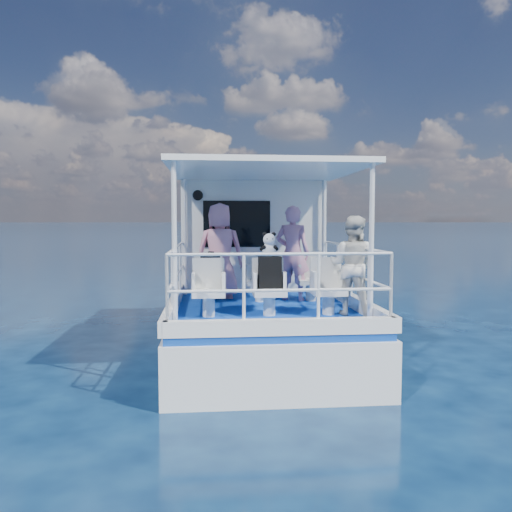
{
  "coord_description": "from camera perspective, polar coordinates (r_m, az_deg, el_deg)",
  "views": [
    {
      "loc": [
        -0.89,
        -8.41,
        2.3
      ],
      "look_at": [
        -0.13,
        -0.4,
        1.74
      ],
      "focal_mm": 35.0,
      "sensor_mm": 36.0,
      "label": 1
    }
  ],
  "objects": [
    {
      "name": "ground",
      "position": [
        8.77,
        0.64,
        -11.23
      ],
      "size": [
        2000.0,
        2000.0,
        0.0
      ],
      "primitive_type": "plane",
      "color": "#071A37",
      "rests_on": "ground"
    },
    {
      "name": "hull",
      "position": [
        9.73,
        0.01,
        -9.7
      ],
      "size": [
        3.0,
        7.0,
        1.6
      ],
      "primitive_type": "cube",
      "color": "white",
      "rests_on": "ground"
    },
    {
      "name": "deck",
      "position": [
        9.57,
        0.01,
        -4.74
      ],
      "size": [
        2.9,
        6.9,
        0.1
      ],
      "primitive_type": "cube",
      "color": "navy",
      "rests_on": "hull"
    },
    {
      "name": "cabin",
      "position": [
        10.75,
        -0.64,
        2.38
      ],
      "size": [
        2.85,
        2.0,
        2.2
      ],
      "primitive_type": "cube",
      "color": "white",
      "rests_on": "deck"
    },
    {
      "name": "canopy",
      "position": [
        8.3,
        0.8,
        9.78
      ],
      "size": [
        3.0,
        3.2,
        0.08
      ],
      "primitive_type": "cube",
      "color": "white",
      "rests_on": "cabin"
    },
    {
      "name": "canopy_posts",
      "position": [
        8.22,
        0.83,
        1.88
      ],
      "size": [
        2.77,
        2.97,
        2.2
      ],
      "color": "white",
      "rests_on": "deck"
    },
    {
      "name": "railings",
      "position": [
        7.94,
        1.08,
        -2.54
      ],
      "size": [
        2.84,
        3.59,
        1.0
      ],
      "primitive_type": null,
      "color": "white",
      "rests_on": "deck"
    },
    {
      "name": "seat_port_fwd",
      "position": [
        8.7,
        -5.42,
        -4.04
      ],
      "size": [
        0.48,
        0.46,
        0.38
      ],
      "primitive_type": "cube",
      "color": "silver",
      "rests_on": "deck"
    },
    {
      "name": "seat_center_fwd",
      "position": [
        8.74,
        0.5,
        -3.98
      ],
      "size": [
        0.48,
        0.46,
        0.38
      ],
      "primitive_type": "cube",
      "color": "silver",
      "rests_on": "deck"
    },
    {
      "name": "seat_stbd_fwd",
      "position": [
        8.88,
        6.3,
        -3.88
      ],
      "size": [
        0.48,
        0.46,
        0.38
      ],
      "primitive_type": "cube",
      "color": "silver",
      "rests_on": "deck"
    },
    {
      "name": "seat_port_aft",
      "position": [
        7.41,
        -5.43,
        -5.44
      ],
      "size": [
        0.48,
        0.46,
        0.38
      ],
      "primitive_type": "cube",
      "color": "silver",
      "rests_on": "deck"
    },
    {
      "name": "seat_center_aft",
      "position": [
        7.47,
        1.53,
        -5.36
      ],
      "size": [
        0.48,
        0.46,
        0.38
      ],
      "primitive_type": "cube",
      "color": "silver",
      "rests_on": "deck"
    },
    {
      "name": "seat_stbd_aft",
      "position": [
        7.63,
        8.29,
        -5.2
      ],
      "size": [
        0.48,
        0.46,
        0.38
      ],
      "primitive_type": "cube",
      "color": "silver",
      "rests_on": "deck"
    },
    {
      "name": "passenger_port_fwd",
      "position": [
        9.06,
        -4.14,
        0.59
      ],
      "size": [
        0.66,
        0.48,
        1.73
      ],
      "primitive_type": "imported",
      "rotation": [
        0.0,
        0.0,
        3.17
      ],
      "color": "pink",
      "rests_on": "deck"
    },
    {
      "name": "passenger_stbd_fwd",
      "position": [
        8.82,
        4.2,
        0.31
      ],
      "size": [
        0.72,
        0.62,
        1.68
      ],
      "primitive_type": "imported",
      "rotation": [
        0.0,
        0.0,
        2.72
      ],
      "color": "#C982A2",
      "rests_on": "deck"
    },
    {
      "name": "passenger_stbd_aft",
      "position": [
        7.6,
        10.97,
        -1.06
      ],
      "size": [
        0.91,
        0.86,
        1.49
      ],
      "primitive_type": "imported",
      "rotation": [
        0.0,
        0.0,
        2.58
      ],
      "color": "beige",
      "rests_on": "deck"
    },
    {
      "name": "backpack_port",
      "position": [
        8.59,
        -5.24,
        -1.37
      ],
      "size": [
        0.34,
        0.19,
        0.44
      ],
      "primitive_type": "cube",
      "color": "black",
      "rests_on": "seat_port_fwd"
    },
    {
      "name": "backpack_center",
      "position": [
        7.41,
        1.59,
        -1.99
      ],
      "size": [
        0.34,
        0.19,
        0.5
      ],
      "primitive_type": "cube",
      "color": "black",
      "rests_on": "seat_center_aft"
    },
    {
      "name": "compact_camera",
      "position": [
        8.58,
        -5.17,
        0.32
      ],
      "size": [
        0.1,
        0.06,
        0.06
      ],
      "primitive_type": "cube",
      "color": "black",
      "rests_on": "backpack_port"
    },
    {
      "name": "panda",
      "position": [
        7.4,
        1.51,
        1.34
      ],
      "size": [
        0.23,
        0.19,
        0.36
      ],
      "primitive_type": null,
      "color": "silver",
      "rests_on": "backpack_center"
    }
  ]
}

